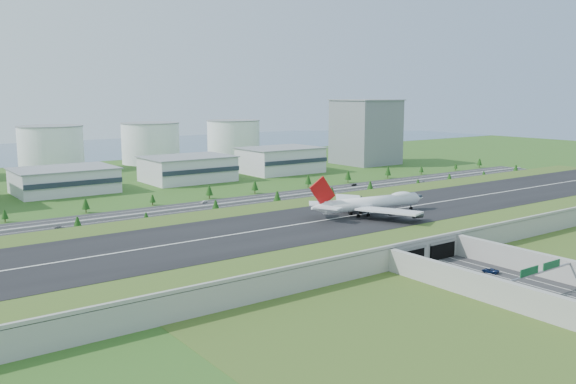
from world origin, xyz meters
TOP-DOWN VIEW (x-y plane):
  - ground at (0.00, 0.00)m, footprint 1200.00×1200.00m
  - airfield_deck at (0.00, -0.09)m, footprint 520.00×100.00m
  - underpass_road at (0.00, -99.42)m, footprint 38.80×120.40m
  - sign_gantry_near at (0.00, -95.04)m, footprint 38.70×0.70m
  - north_expressway at (0.00, 95.00)m, footprint 560.00×36.00m
  - tree_row at (8.70, 95.83)m, footprint 496.23×48.70m
  - hangar_mid_a at (-60.00, 190.00)m, footprint 58.00×42.00m
  - hangar_mid_b at (25.00, 190.00)m, footprint 58.00×42.00m
  - hangar_mid_c at (105.00, 190.00)m, footprint 58.00×42.00m
  - office_tower at (200.00, 195.00)m, footprint 46.00×46.00m
  - fuel_tank_b at (-35.00, 310.00)m, footprint 50.00×50.00m
  - fuel_tank_c at (50.00, 310.00)m, footprint 50.00×50.00m
  - fuel_tank_d at (135.00, 310.00)m, footprint 50.00×50.00m
  - bay_water at (0.00, 480.00)m, footprint 1200.00×260.00m
  - boeing_747 at (17.07, -2.39)m, footprint 61.56×57.86m
  - car_0 at (-6.23, -77.74)m, footprint 2.13×4.18m
  - car_2 at (7.72, -72.07)m, footprint 3.84×6.13m
  - car_4 at (-92.85, 85.44)m, footprint 4.61×2.40m
  - car_5 at (104.15, 103.87)m, footprint 4.52×2.44m
  - car_6 at (151.73, 86.70)m, footprint 5.52×3.82m
  - car_7 at (-7.97, 105.56)m, footprint 5.03×3.04m

SIDE VIEW (x-z plane):
  - ground at x=0.00m, z-range 0.00..0.00m
  - bay_water at x=0.00m, z-range 0.00..0.06m
  - north_expressway at x=0.00m, z-range 0.00..0.12m
  - car_0 at x=-6.23m, z-range 0.12..1.48m
  - car_7 at x=-7.97m, z-range 0.12..1.49m
  - car_6 at x=151.73m, z-range 0.12..1.52m
  - car_5 at x=104.15m, z-range 0.12..1.53m
  - car_4 at x=-92.85m, z-range 0.12..1.62m
  - car_2 at x=7.72m, z-range 0.12..1.70m
  - underpass_road at x=0.00m, z-range -0.57..7.43m
  - airfield_deck at x=0.00m, z-range -0.48..8.72m
  - tree_row at x=8.70m, z-range 0.52..8.99m
  - sign_gantry_near at x=0.00m, z-range 2.05..11.85m
  - hangar_mid_a at x=-60.00m, z-range 0.00..15.00m
  - hangar_mid_b at x=25.00m, z-range 0.00..17.00m
  - hangar_mid_c at x=105.00m, z-range 0.00..19.00m
  - boeing_747 at x=17.07m, z-range 3.90..22.98m
  - fuel_tank_b at x=-35.00m, z-range 0.00..35.00m
  - fuel_tank_c at x=50.00m, z-range 0.00..35.00m
  - fuel_tank_d at x=135.00m, z-range 0.00..35.00m
  - office_tower at x=200.00m, z-range 0.00..55.00m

